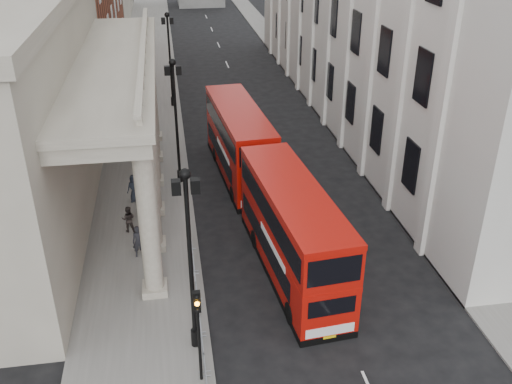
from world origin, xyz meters
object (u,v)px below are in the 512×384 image
lamp_post_north (170,53)px  bus_far (239,141)px  lamp_post_south (190,251)px  traffic_light (198,320)px  bus_near (292,229)px  pedestrian_c (134,188)px  lamp_post_mid (176,114)px  pedestrian_b (128,219)px  pedestrian_a (139,242)px

lamp_post_north → bus_far: 16.02m
lamp_post_south → traffic_light: bearing=-87.2°
lamp_post_north → traffic_light: bearing=-89.8°
lamp_post_south → bus_near: size_ratio=0.74×
lamp_post_north → pedestrian_c: 19.02m
lamp_post_south → bus_near: bearing=42.8°
lamp_post_mid → pedestrian_b: size_ratio=5.26×
lamp_post_mid → pedestrian_b: (-3.14, -6.03, -4.00)m
bus_far → pedestrian_c: size_ratio=6.17×
lamp_post_south → lamp_post_mid: 16.00m
lamp_post_north → bus_near: size_ratio=0.74×
traffic_light → bus_near: size_ratio=0.38×
bus_far → pedestrian_a: 11.62m
lamp_post_south → pedestrian_b: bearing=107.5°
traffic_light → pedestrian_c: 16.05m
bus_near → bus_far: size_ratio=1.00×
bus_far → pedestrian_b: bearing=-141.6°
lamp_post_south → lamp_post_mid: (0.00, 16.00, 0.00)m
lamp_post_north → lamp_post_mid: bearing=-90.0°
bus_near → pedestrian_c: size_ratio=6.19×
lamp_post_north → pedestrian_a: 25.13m
traffic_light → pedestrian_b: (-3.24, 11.99, -2.20)m
traffic_light → pedestrian_b: bearing=105.1°
traffic_light → pedestrian_b: size_ratio=2.72×
lamp_post_south → lamp_post_north: (0.00, 32.00, 0.00)m
pedestrian_b → lamp_post_south: bearing=114.0°
lamp_post_mid → pedestrian_c: bearing=-140.5°
lamp_post_mid → pedestrian_a: (-2.50, -8.70, -3.90)m
bus_near → pedestrian_b: 9.94m
traffic_light → lamp_post_south: bearing=92.8°
lamp_post_north → traffic_light: lamp_post_north is taller
lamp_post_north → pedestrian_b: lamp_post_north is taller
traffic_light → pedestrian_c: size_ratio=2.35×
lamp_post_mid → lamp_post_north: bearing=90.0°
lamp_post_mid → bus_far: (4.14, 0.72, -2.41)m
lamp_post_south → pedestrian_c: (-2.90, 13.61, -3.88)m
lamp_post_south → traffic_light: lamp_post_south is taller
traffic_light → bus_far: size_ratio=0.38×
lamp_post_south → lamp_post_north: bearing=90.0°
lamp_post_mid → lamp_post_south: bearing=-90.0°
bus_far → pedestrian_c: bearing=-160.7°
bus_far → pedestrian_c: (-7.04, -3.11, -1.47)m
bus_far → pedestrian_c: 7.84m
traffic_light → bus_near: bus_near is taller
lamp_post_north → pedestrian_c: (-2.90, -18.39, -3.88)m
lamp_post_north → bus_far: (4.14, -15.28, -2.41)m
pedestrian_c → bus_far: bearing=43.3°
lamp_post_mid → bus_near: bearing=-64.9°
bus_far → pedestrian_b: 10.05m
lamp_post_mid → pedestrian_c: 5.40m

